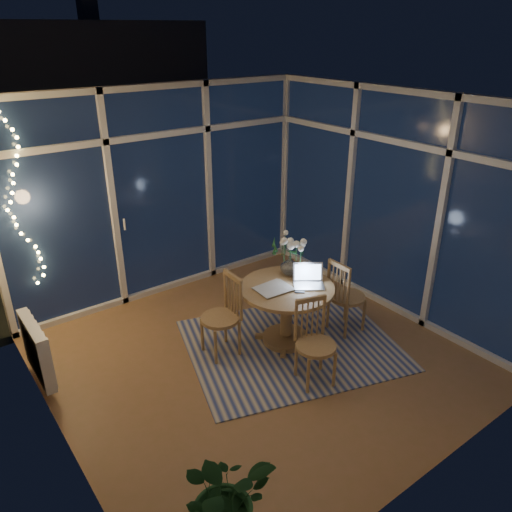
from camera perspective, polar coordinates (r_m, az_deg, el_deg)
name	(u,v)px	position (r m, az deg, el deg)	size (l,w,h in m)	color
floor	(258,357)	(5.38, 0.19, -11.46)	(4.00, 4.00, 0.00)	olive
ceiling	(258,102)	(4.38, 0.24, 17.16)	(4.00, 4.00, 0.00)	white
wall_back	(161,193)	(6.34, -10.78, 7.08)	(4.00, 0.04, 2.60)	beige
wall_front	(441,341)	(3.53, 20.34, -9.11)	(4.00, 0.04, 2.60)	beige
wall_left	(39,309)	(3.99, -23.52, -5.59)	(0.04, 4.00, 2.60)	beige
wall_right	(395,204)	(6.07, 15.58, 5.79)	(0.04, 4.00, 2.60)	beige
window_wall_back	(163,194)	(6.31, -10.62, 7.00)	(4.00, 0.10, 2.60)	silver
window_wall_right	(393,204)	(6.04, 15.34, 5.72)	(0.10, 4.00, 2.60)	silver
radiator	(37,350)	(5.22, -23.79, -9.81)	(0.10, 0.70, 0.58)	silver
fairy_lights	(19,204)	(5.68, -25.43, 5.39)	(0.24, 0.10, 1.85)	#FFD566
garden_patio	(117,219)	(9.59, -15.59, 4.06)	(12.00, 6.00, 0.10)	black
garden_fence	(73,167)	(9.62, -20.17, 9.54)	(11.00, 0.08, 1.80)	#382414
neighbour_roof	(32,77)	(12.36, -24.25, 18.18)	(7.00, 3.00, 2.20)	#2E3037
garden_shrubs	(70,236)	(7.61, -20.44, 2.11)	(0.90, 0.90, 0.90)	black
rug	(291,345)	(5.56, 4.05, -10.08)	(2.20, 1.76, 0.01)	#C0B69C
dining_table	(286,315)	(5.44, 3.47, -6.70)	(1.01, 1.01, 0.69)	olive
chair_left	(220,317)	(5.20, -4.13, -6.91)	(0.42, 0.42, 0.91)	olive
chair_right	(347,295)	(5.67, 10.41, -4.43)	(0.42, 0.42, 0.90)	olive
chair_front	(316,344)	(4.84, 6.89, -9.97)	(0.41, 0.41, 0.88)	olive
laptop	(309,276)	(5.25, 6.09, -2.31)	(0.32, 0.27, 0.23)	silver
flower_vase	(290,265)	(5.49, 3.87, -1.08)	(0.20, 0.20, 0.21)	white
bowl	(305,274)	(5.50, 5.67, -2.11)	(0.15, 0.15, 0.04)	white
newspapers	(271,289)	(5.21, 1.77, -3.75)	(0.36, 0.27, 0.02)	silver
phone	(300,292)	(5.18, 5.02, -4.07)	(0.10, 0.05, 0.01)	black
potted_plant	(226,510)	(3.57, -3.49, -26.96)	(0.54, 0.47, 0.76)	#194621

